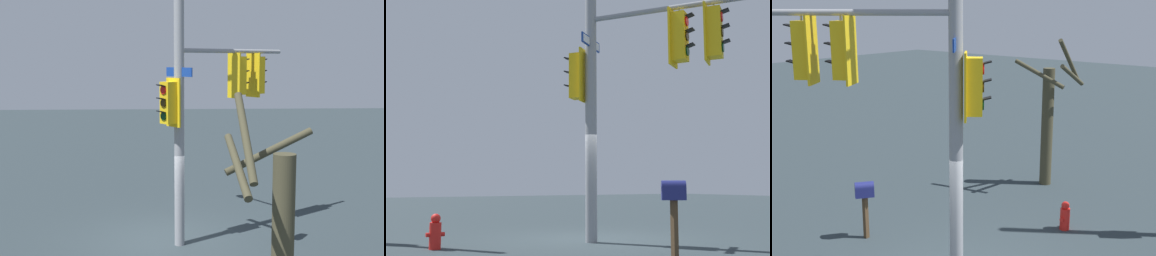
{
  "view_description": "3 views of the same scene",
  "coord_description": "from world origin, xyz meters",
  "views": [
    {
      "loc": [
        -14.36,
        -0.11,
        5.06
      ],
      "look_at": [
        -0.91,
        -0.81,
        3.31
      ],
      "focal_mm": 49.1,
      "sensor_mm": 36.0,
      "label": 1
    },
    {
      "loc": [
        -6.5,
        -10.1,
        1.35
      ],
      "look_at": [
        -0.83,
        -0.59,
        2.63
      ],
      "focal_mm": 45.17,
      "sensor_mm": 36.0,
      "label": 2
    },
    {
      "loc": [
        6.98,
        5.72,
        5.44
      ],
      "look_at": [
        -0.71,
        -0.53,
        3.07
      ],
      "focal_mm": 48.15,
      "sensor_mm": 36.0,
      "label": 3
    }
  ],
  "objects": [
    {
      "name": "mailbox",
      "position": [
        -0.4,
        -3.31,
        1.11
      ],
      "size": [
        0.5,
        0.45,
        1.41
      ],
      "rotation": [
        0.0,
        0.0,
        4.08
      ],
      "color": "#4C3823",
      "rests_on": "ground"
    },
    {
      "name": "ground_plane",
      "position": [
        0.0,
        0.0,
        0.0
      ],
      "size": [
        80.0,
        80.0,
        0.0
      ],
      "primitive_type": "plane",
      "color": "#2C373B"
    },
    {
      "name": "fire_hydrant",
      "position": [
        -3.83,
        0.16,
        0.34
      ],
      "size": [
        0.38,
        0.24,
        0.73
      ],
      "color": "red",
      "rests_on": "ground"
    },
    {
      "name": "main_signal_pole_assembly",
      "position": [
        0.09,
        -0.99,
        4.45
      ],
      "size": [
        3.06,
        5.07,
        8.08
      ],
      "rotation": [
        0.0,
        0.0,
        5.33
      ],
      "color": "gray",
      "rests_on": "ground"
    }
  ]
}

